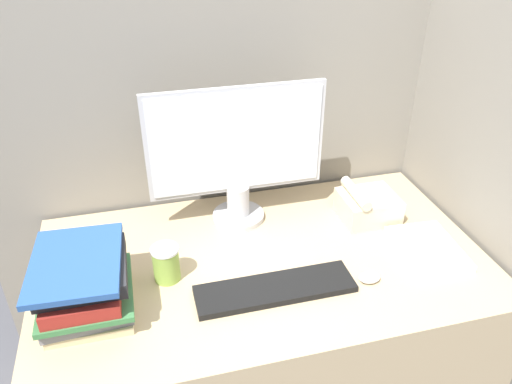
% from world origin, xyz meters
% --- Properties ---
extents(cubicle_panel_rear, '(1.78, 0.04, 1.76)m').
position_xyz_m(cubicle_panel_rear, '(0.00, 0.83, 0.88)').
color(cubicle_panel_rear, gray).
rests_on(cubicle_panel_rear, ground_plane).
extents(cubicle_panel_right, '(0.04, 0.85, 1.76)m').
position_xyz_m(cubicle_panel_right, '(0.73, 0.43, 0.88)').
color(cubicle_panel_right, gray).
rests_on(cubicle_panel_right, ground_plane).
extents(desk, '(1.38, 0.79, 0.76)m').
position_xyz_m(desk, '(0.00, 0.40, 0.38)').
color(desk, tan).
rests_on(desk, ground_plane).
extents(monitor, '(0.59, 0.18, 0.48)m').
position_xyz_m(monitor, '(-0.02, 0.64, 1.00)').
color(monitor, '#B7B7BC').
rests_on(monitor, desk).
extents(keyboard, '(0.46, 0.12, 0.02)m').
position_xyz_m(keyboard, '(-0.01, 0.24, 0.77)').
color(keyboard, black).
rests_on(keyboard, desk).
extents(mouse, '(0.07, 0.05, 0.03)m').
position_xyz_m(mouse, '(0.27, 0.22, 0.77)').
color(mouse, silver).
rests_on(mouse, desk).
extents(coffee_cup, '(0.08, 0.08, 0.11)m').
position_xyz_m(coffee_cup, '(-0.30, 0.38, 0.82)').
color(coffee_cup, '#8CB247').
rests_on(coffee_cup, desk).
extents(book_stack, '(0.25, 0.31, 0.18)m').
position_xyz_m(book_stack, '(-0.52, 0.30, 0.85)').
color(book_stack, '#C6B78C').
rests_on(book_stack, desk).
extents(desk_telephone, '(0.19, 0.18, 0.12)m').
position_xyz_m(desk_telephone, '(0.41, 0.53, 0.81)').
color(desk_telephone, beige).
rests_on(desk_telephone, desk).
extents(paper_pile, '(0.20, 0.26, 0.02)m').
position_xyz_m(paper_pile, '(0.52, 0.30, 0.77)').
color(paper_pile, white).
rests_on(paper_pile, desk).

